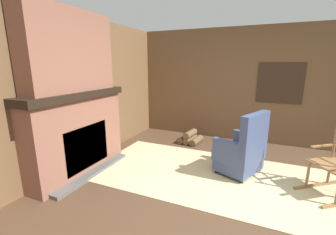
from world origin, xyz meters
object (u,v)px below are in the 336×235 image
Objects in this scene: firewood_stack at (190,138)px; armchair at (242,152)px; decorative_plate_on_mantel at (63,85)px; oil_lamp_vase at (45,87)px; storage_case at (97,84)px.

armchair is at bearing -41.41° from firewood_stack.
decorative_plate_on_mantel reaches higher than firewood_stack.
firewood_stack is 2.89m from decorative_plate_on_mantel.
decorative_plate_on_mantel is (-1.30, -2.21, 1.35)m from firewood_stack.
oil_lamp_vase is 1.06× the size of storage_case.
storage_case is at bearing 88.36° from decorative_plate_on_mantel.
storage_case is 1.21× the size of decorative_plate_on_mantel.
armchair is 4.54× the size of decorative_plate_on_mantel.
firewood_stack is 1.79× the size of oil_lamp_vase.
storage_case is at bearing 89.99° from oil_lamp_vase.
decorative_plate_on_mantel is at bearing 93.53° from oil_lamp_vase.
storage_case is 0.70m from decorative_plate_on_mantel.
oil_lamp_vase reaches higher than decorative_plate_on_mantel.
oil_lamp_vase is 0.33m from decorative_plate_on_mantel.
oil_lamp_vase is 1.03m from storage_case.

